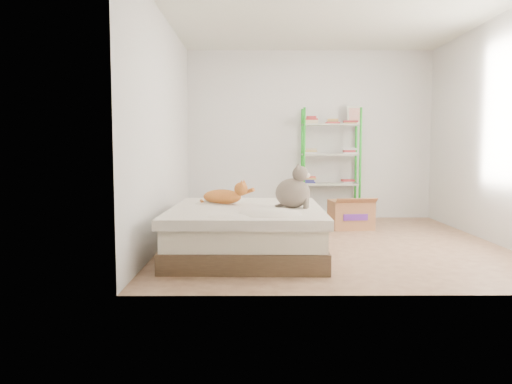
{
  "coord_description": "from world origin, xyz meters",
  "views": [
    {
      "loc": [
        -0.89,
        -5.73,
        1.09
      ],
      "look_at": [
        -0.85,
        -0.32,
        0.62
      ],
      "focal_mm": 35.0,
      "sensor_mm": 36.0,
      "label": 1
    }
  ],
  "objects_px": {
    "bed": "(247,231)",
    "orange_cat": "(222,195)",
    "shelf_unit": "(331,164)",
    "cardboard_box": "(351,214)",
    "white_bin": "(229,206)",
    "grey_cat": "(293,187)"
  },
  "relations": [
    {
      "from": "bed",
      "to": "white_bin",
      "type": "relative_size",
      "value": 4.65
    },
    {
      "from": "grey_cat",
      "to": "shelf_unit",
      "type": "xyz_separation_m",
      "value": [
        0.79,
        2.56,
        0.15
      ]
    },
    {
      "from": "grey_cat",
      "to": "cardboard_box",
      "type": "distance_m",
      "value": 2.0
    },
    {
      "from": "bed",
      "to": "shelf_unit",
      "type": "relative_size",
      "value": 1.12
    },
    {
      "from": "bed",
      "to": "cardboard_box",
      "type": "distance_m",
      "value": 2.16
    },
    {
      "from": "bed",
      "to": "cardboard_box",
      "type": "xyz_separation_m",
      "value": [
        1.4,
        1.64,
        -0.05
      ]
    },
    {
      "from": "shelf_unit",
      "to": "grey_cat",
      "type": "bearing_deg",
      "value": -107.12
    },
    {
      "from": "grey_cat",
      "to": "cardboard_box",
      "type": "relative_size",
      "value": 0.73
    },
    {
      "from": "orange_cat",
      "to": "shelf_unit",
      "type": "xyz_separation_m",
      "value": [
        1.53,
        2.22,
        0.26
      ]
    },
    {
      "from": "bed",
      "to": "orange_cat",
      "type": "distance_m",
      "value": 0.52
    },
    {
      "from": "shelf_unit",
      "to": "cardboard_box",
      "type": "bearing_deg",
      "value": -80.54
    },
    {
      "from": "orange_cat",
      "to": "cardboard_box",
      "type": "distance_m",
      "value": 2.19
    },
    {
      "from": "shelf_unit",
      "to": "cardboard_box",
      "type": "relative_size",
      "value": 2.93
    },
    {
      "from": "grey_cat",
      "to": "shelf_unit",
      "type": "height_order",
      "value": "shelf_unit"
    },
    {
      "from": "white_bin",
      "to": "bed",
      "type": "bearing_deg",
      "value": -83.1
    },
    {
      "from": "orange_cat",
      "to": "shelf_unit",
      "type": "bearing_deg",
      "value": 71.13
    },
    {
      "from": "bed",
      "to": "white_bin",
      "type": "height_order",
      "value": "bed"
    },
    {
      "from": "bed",
      "to": "grey_cat",
      "type": "distance_m",
      "value": 0.66
    },
    {
      "from": "shelf_unit",
      "to": "white_bin",
      "type": "height_order",
      "value": "shelf_unit"
    },
    {
      "from": "orange_cat",
      "to": "cardboard_box",
      "type": "height_order",
      "value": "orange_cat"
    },
    {
      "from": "grey_cat",
      "to": "orange_cat",
      "type": "bearing_deg",
      "value": 78.27
    },
    {
      "from": "bed",
      "to": "cardboard_box",
      "type": "bearing_deg",
      "value": 50.66
    }
  ]
}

